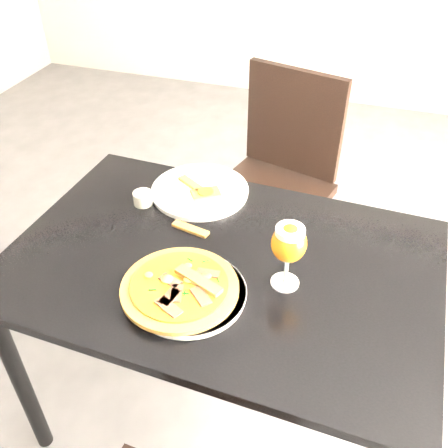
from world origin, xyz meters
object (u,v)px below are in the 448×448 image
(pizza, at_px, (180,287))
(beer_glass, at_px, (289,244))
(chair_far, at_px, (276,179))
(dining_table, at_px, (221,281))

(pizza, distance_m, beer_glass, 0.30)
(chair_far, xyz_separation_m, pizza, (-0.04, -0.94, 0.24))
(chair_far, height_order, pizza, chair_far)
(dining_table, xyz_separation_m, pizza, (-0.06, -0.16, 0.12))
(chair_far, bearing_deg, dining_table, -74.25)
(dining_table, xyz_separation_m, chair_far, (-0.01, 0.77, -0.12))
(pizza, bearing_deg, dining_table, 71.05)
(dining_table, height_order, chair_far, chair_far)
(dining_table, bearing_deg, beer_glass, -9.71)
(chair_far, bearing_deg, pizza, -77.86)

